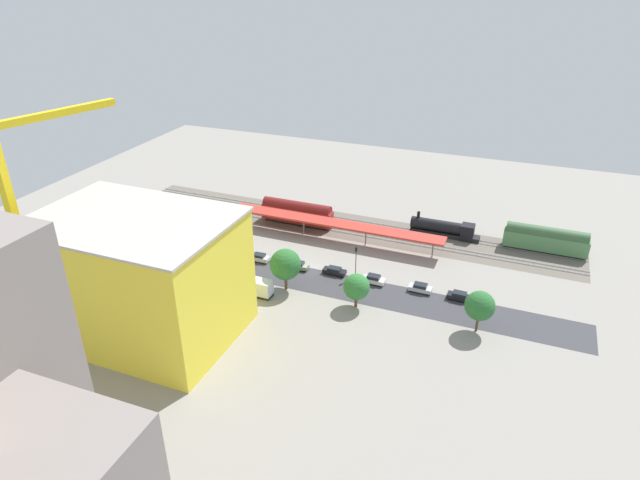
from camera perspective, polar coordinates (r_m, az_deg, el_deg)
ground_plane at (r=113.70m, az=-1.22°, el=-3.11°), size 173.79×173.79×0.00m
rail_bed at (r=132.63m, az=2.49°, el=1.51°), size 108.82×15.75×0.01m
street_asphalt at (r=110.82m, az=-1.92°, el=-3.98°), size 108.74×10.63×0.01m
track_rails at (r=132.55m, az=2.49°, el=1.58°), size 108.61×9.31×0.12m
platform_canopy_near at (r=124.17m, az=1.49°, el=1.76°), size 50.16×4.96×4.34m
locomotive at (r=129.91m, az=12.88°, el=1.13°), size 15.87×2.99×5.08m
passenger_coach at (r=128.86m, az=22.36°, el=0.09°), size 17.55×3.29×5.91m
freight_coach_far at (r=132.29m, az=-2.40°, el=2.91°), size 17.86×3.07×5.83m
parked_car_0 at (r=106.93m, az=14.24°, el=-5.70°), size 4.56×1.98×1.64m
parked_car_1 at (r=107.85m, az=10.34°, el=-4.94°), size 4.47×2.01×1.70m
parked_car_2 at (r=109.24m, az=5.57°, el=-4.12°), size 4.53×2.06×1.79m
parked_car_3 at (r=111.86m, az=1.50°, el=-3.25°), size 4.74×1.89×1.52m
parked_car_4 at (r=113.77m, az=-2.32°, el=-2.67°), size 4.55×1.97×1.67m
parked_car_5 at (r=117.29m, az=-6.30°, el=-1.85°), size 4.33×1.92×1.66m
parked_car_6 at (r=121.10m, az=-9.83°, el=-1.11°), size 4.23×1.75×1.73m
construction_building at (r=95.52m, az=-18.18°, el=-3.72°), size 31.45×22.35×20.75m
construction_roof_slab at (r=90.83m, az=-19.13°, el=2.04°), size 32.06×22.96×0.40m
tower_crane at (r=103.81m, az=-28.28°, el=3.41°), size 9.34×26.68×35.33m
box_truck_0 at (r=110.03m, az=-12.25°, el=-3.94°), size 9.46×2.51×3.20m
box_truck_1 at (r=105.79m, az=-7.08°, el=-4.80°), size 8.44×2.59×3.35m
street_tree_0 at (r=100.15m, az=3.80°, el=-4.87°), size 4.85×4.85×6.69m
street_tree_1 at (r=104.77m, az=-3.61°, el=-2.55°), size 6.02×6.02×8.47m
street_tree_2 at (r=115.20m, az=-14.43°, el=-0.84°), size 5.75×5.75×7.76m
street_tree_3 at (r=97.03m, az=16.23°, el=-6.57°), size 5.11×5.11×7.66m
traffic_light at (r=109.44m, az=3.75°, el=-1.80°), size 0.50×0.36×6.65m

